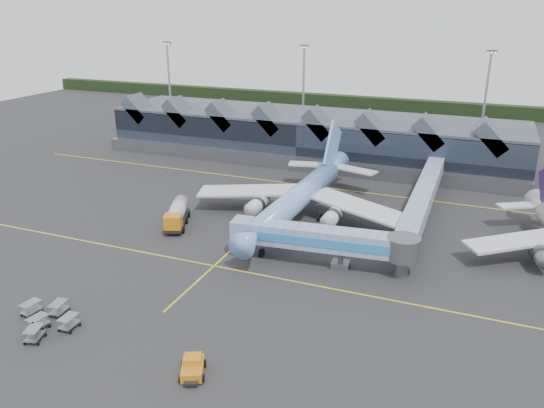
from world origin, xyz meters
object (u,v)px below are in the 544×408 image
at_px(jet_bridge, 333,241).
at_px(main_airliner, 302,194).
at_px(fuel_truck, 177,213).
at_px(pushback_tug, 193,367).

bearing_deg(jet_bridge, main_airliner, 116.26).
height_order(main_airliner, fuel_truck, main_airliner).
distance_m(main_airliner, fuel_truck, 19.70).
bearing_deg(pushback_tug, main_airliner, 70.12).
height_order(fuel_truck, pushback_tug, fuel_truck).
xyz_separation_m(main_airliner, jet_bridge, (9.25, -14.77, -0.24)).
xyz_separation_m(main_airliner, pushback_tug, (3.19, -40.30, -3.19)).
distance_m(jet_bridge, fuel_truck, 26.70).
height_order(jet_bridge, pushback_tug, jet_bridge).
bearing_deg(fuel_truck, pushback_tug, -79.13).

